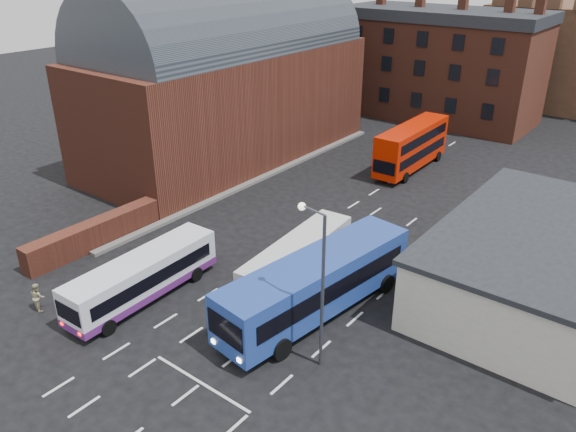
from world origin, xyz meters
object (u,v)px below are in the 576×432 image
Objects in this scene: bus_red_double at (412,146)px; street_lamp at (318,275)px; bus_blue at (317,282)px; bus_white_inbound at (298,258)px; bus_white_outbound at (143,275)px; pedestrian_red at (86,286)px; pedestrian_beige at (38,297)px.

bus_red_double is 1.26× the size of street_lamp.
bus_red_double is at bearing 107.55° from street_lamp.
street_lamp is (2.32, -3.29, 2.87)m from bus_blue.
bus_blue is at bearing 138.80° from bus_white_inbound.
bus_white_outbound is at bearing 84.29° from bus_red_double.
bus_red_double is 6.82× the size of pedestrian_red.
bus_red_double reaches higher than bus_white_outbound.
bus_white_inbound is (5.75, 6.91, -0.02)m from bus_white_outbound.
street_lamp is at bearing 5.83° from bus_white_outbound.
bus_red_double is at bearing -67.59° from bus_blue.
pedestrian_red is at bearing 79.52° from bus_red_double.
bus_blue reaches higher than bus_white_outbound.
bus_white_inbound reaches higher than pedestrian_beige.
bus_red_double is (-3.27, 21.38, 0.63)m from bus_white_inbound.
bus_white_inbound is at bearing 133.86° from street_lamp.
bus_blue is 1.58× the size of street_lamp.
bus_white_outbound is 1.20× the size of street_lamp.
pedestrian_beige is (-6.20, -32.62, -1.33)m from bus_red_double.
pedestrian_red is (-8.49, -8.90, -0.79)m from bus_white_inbound.
bus_red_double is at bearing -86.06° from bus_white_inbound.
bus_blue reaches higher than pedestrian_red.
street_lamp reaches higher than bus_white_outbound.
bus_blue is at bearing -153.84° from pedestrian_red.
street_lamp reaches higher than pedestrian_red.
bus_blue is 4.94m from street_lamp.
bus_white_inbound is 1.19× the size of street_lamp.
bus_white_outbound is 3.48m from pedestrian_red.
street_lamp reaches higher than bus_white_inbound.
bus_blue is at bearing -130.98° from pedestrian_beige.
bus_white_inbound is 0.95× the size of bus_red_double.
street_lamp is at bearing -145.74° from pedestrian_beige.
pedestrian_beige is at bearing -132.67° from bus_white_outbound.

